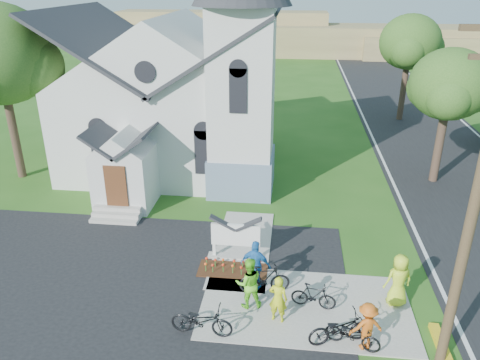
# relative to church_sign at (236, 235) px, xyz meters

# --- Properties ---
(ground) EXTENTS (120.00, 120.00, 0.00)m
(ground) POSITION_rel_church_sign_xyz_m (1.20, -3.20, -1.03)
(ground) COLOR #295618
(ground) RESTS_ON ground
(parking_lot) EXTENTS (20.00, 16.00, 0.02)m
(parking_lot) POSITION_rel_church_sign_xyz_m (-5.80, -5.20, -1.02)
(parking_lot) COLOR black
(parking_lot) RESTS_ON ground
(road) EXTENTS (8.00, 90.00, 0.02)m
(road) POSITION_rel_church_sign_xyz_m (11.20, 11.80, -1.02)
(road) COLOR black
(road) RESTS_ON ground
(sidewalk) EXTENTS (7.00, 4.00, 0.05)m
(sidewalk) POSITION_rel_church_sign_xyz_m (2.70, -2.70, -1.00)
(sidewalk) COLOR gray
(sidewalk) RESTS_ON ground
(church) EXTENTS (12.35, 12.00, 13.00)m
(church) POSITION_rel_church_sign_xyz_m (-4.28, 9.28, 4.22)
(church) COLOR silver
(church) RESTS_ON ground
(church_sign) EXTENTS (2.20, 0.40, 1.70)m
(church_sign) POSITION_rel_church_sign_xyz_m (0.00, 0.00, 0.00)
(church_sign) COLOR gray
(church_sign) RESTS_ON ground
(flower_bed) EXTENTS (2.60, 1.10, 0.07)m
(flower_bed) POSITION_rel_church_sign_xyz_m (0.00, -0.90, -0.99)
(flower_bed) COLOR #361D0E
(flower_bed) RESTS_ON ground
(utility_pole) EXTENTS (3.45, 0.28, 10.00)m
(utility_pole) POSITION_rel_church_sign_xyz_m (6.56, -4.70, 4.38)
(utility_pole) COLOR #412F20
(utility_pole) RESTS_ON ground
(tree_road_near) EXTENTS (4.00, 4.00, 7.05)m
(tree_road_near) POSITION_rel_church_sign_xyz_m (9.70, 8.80, 4.18)
(tree_road_near) COLOR #36261D
(tree_road_near) RESTS_ON ground
(tree_road_mid) EXTENTS (4.40, 4.40, 7.80)m
(tree_road_mid) POSITION_rel_church_sign_xyz_m (10.20, 20.80, 4.75)
(tree_road_mid) COLOR #36261D
(tree_road_mid) RESTS_ON ground
(distant_hills) EXTENTS (61.00, 10.00, 5.60)m
(distant_hills) POSITION_rel_church_sign_xyz_m (4.56, 53.13, 1.15)
(distant_hills) COLOR olive
(distant_hills) RESTS_ON ground
(cyclist_0) EXTENTS (0.67, 0.52, 1.64)m
(cyclist_0) POSITION_rel_church_sign_xyz_m (1.78, -3.49, -0.16)
(cyclist_0) COLOR #C6D118
(cyclist_0) RESTS_ON sidewalk
(bike_0) EXTENTS (1.99, 0.82, 1.02)m
(bike_0) POSITION_rel_church_sign_xyz_m (-0.50, -4.40, -0.47)
(bike_0) COLOR black
(bike_0) RESTS_ON sidewalk
(cyclist_1) EXTENTS (1.02, 0.88, 1.82)m
(cyclist_1) POSITION_rel_church_sign_xyz_m (0.79, -2.88, -0.07)
(cyclist_1) COLOR #66D127
(cyclist_1) RESTS_ON sidewalk
(bike_1) EXTENTS (1.83, 0.83, 1.06)m
(bike_1) POSITION_rel_church_sign_xyz_m (1.27, -2.09, -0.45)
(bike_1) COLOR black
(bike_1) RESTS_ON sidewalk
(cyclist_2) EXTENTS (1.17, 0.70, 1.87)m
(cyclist_2) POSITION_rel_church_sign_xyz_m (0.93, -1.87, -0.04)
(cyclist_2) COLOR #2776C4
(cyclist_2) RESTS_ON sidewalk
(bike_2) EXTENTS (1.77, 1.09, 0.88)m
(bike_2) POSITION_rel_church_sign_xyz_m (4.03, -4.40, -0.54)
(bike_2) COLOR black
(bike_2) RESTS_ON sidewalk
(cyclist_3) EXTENTS (1.12, 0.83, 1.55)m
(cyclist_3) POSITION_rel_church_sign_xyz_m (4.40, -4.40, -0.20)
(cyclist_3) COLOR #C95916
(cyclist_3) RESTS_ON sidewalk
(bike_3) EXTENTS (1.55, 0.67, 0.90)m
(bike_3) POSITION_rel_church_sign_xyz_m (2.93, -2.72, -0.53)
(bike_3) COLOR black
(bike_3) RESTS_ON sidewalk
(cyclist_4) EXTENTS (1.05, 0.83, 1.89)m
(cyclist_4) POSITION_rel_church_sign_xyz_m (5.70, -2.21, -0.03)
(cyclist_4) COLOR #BEDC29
(cyclist_4) RESTS_ON sidewalk
(bike_4) EXTENTS (2.07, 1.27, 1.02)m
(bike_4) POSITION_rel_church_sign_xyz_m (3.65, -4.28, -0.46)
(bike_4) COLOR black
(bike_4) RESTS_ON sidewalk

